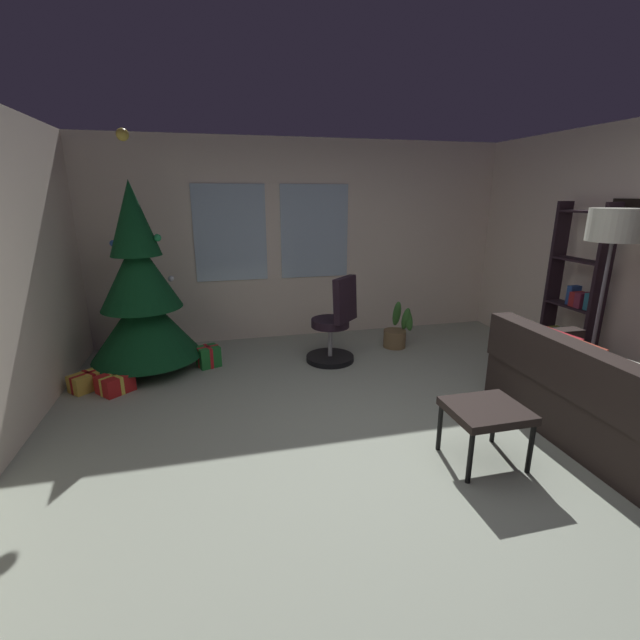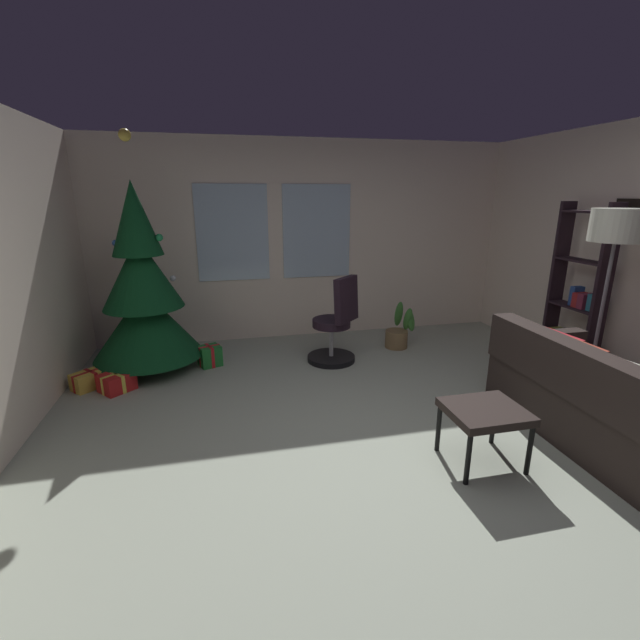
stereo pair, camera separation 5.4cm
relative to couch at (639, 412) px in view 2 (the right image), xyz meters
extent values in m
cube|color=#9FA896|center=(-1.93, 0.36, -0.34)|extent=(5.46, 5.93, 0.10)
cube|color=#F0DFC9|center=(-1.93, 3.37, 1.00)|extent=(5.46, 0.10, 2.58)
cube|color=silver|center=(-2.89, 3.31, 1.13)|extent=(0.90, 0.03, 1.20)
cube|color=silver|center=(-1.79, 3.31, 1.13)|extent=(0.90, 0.03, 1.20)
cube|color=black|center=(0.79, 1.08, 1.40)|extent=(0.02, 0.40, 0.32)
cube|color=#2B221F|center=(-0.14, 0.11, -0.08)|extent=(0.96, 1.90, 0.43)
cube|color=#2B221F|center=(-0.53, 0.12, 0.34)|extent=(0.23, 1.89, 0.39)
cube|color=#2B221F|center=(-0.13, 0.99, 0.24)|extent=(0.94, 0.15, 0.20)
cube|color=#AC1B25|center=(-0.40, 0.47, 0.31)|extent=(0.17, 0.41, 0.40)
cube|color=beige|center=(-0.42, -0.26, 0.31)|extent=(0.21, 0.42, 0.41)
cube|color=#A03926|center=(-0.41, 0.22, 0.31)|extent=(0.18, 0.41, 0.41)
cube|color=#2B221F|center=(-1.29, 0.07, 0.12)|extent=(0.53, 0.47, 0.06)
cylinder|color=black|center=(-1.52, -0.13, -0.10)|extent=(0.04, 0.04, 0.38)
cylinder|color=black|center=(-1.05, -0.13, -0.10)|extent=(0.04, 0.04, 0.38)
cylinder|color=black|center=(-1.52, 0.28, -0.10)|extent=(0.04, 0.04, 0.38)
cylinder|color=black|center=(-1.05, 0.28, -0.10)|extent=(0.04, 0.04, 0.38)
cylinder|color=#4C331E|center=(-3.89, 2.48, -0.21)|extent=(0.12, 0.12, 0.16)
cone|color=#0D3E1E|center=(-3.89, 2.48, 0.25)|extent=(1.16, 1.16, 0.76)
cone|color=#0D3E1E|center=(-3.89, 2.48, 0.81)|extent=(0.84, 0.84, 0.76)
cone|color=#0D3E1E|center=(-3.89, 2.48, 1.37)|extent=(0.51, 0.51, 0.76)
sphere|color=red|center=(-4.01, 2.80, 0.72)|extent=(0.08, 0.08, 0.08)
sphere|color=gold|center=(-3.93, 2.73, 1.07)|extent=(0.07, 0.07, 0.07)
sphere|color=silver|center=(-3.59, 2.66, 0.70)|extent=(0.07, 0.07, 0.07)
sphere|color=blue|center=(-4.12, 2.57, 1.11)|extent=(0.07, 0.07, 0.07)
sphere|color=#1E8C4C|center=(-3.66, 2.43, 1.17)|extent=(0.08, 0.08, 0.08)
sphere|color=#F2D14C|center=(-3.89, 2.48, 2.16)|extent=(0.12, 0.12, 0.12)
cube|color=red|center=(-4.14, 1.97, -0.20)|extent=(0.39, 0.39, 0.18)
cube|color=#EAD84C|center=(-4.14, 1.97, -0.20)|extent=(0.20, 0.22, 0.19)
cube|color=#EAD84C|center=(-4.14, 1.97, -0.20)|extent=(0.25, 0.23, 0.19)
cube|color=#1E722D|center=(-3.24, 2.44, -0.17)|extent=(0.29, 0.28, 0.23)
cube|color=red|center=(-3.24, 2.44, -0.17)|extent=(0.11, 0.21, 0.24)
cube|color=red|center=(-3.24, 2.44, -0.17)|extent=(0.24, 0.12, 0.24)
cube|color=gold|center=(-4.41, 2.11, -0.20)|extent=(0.40, 0.39, 0.17)
cube|color=#B21919|center=(-4.41, 2.11, -0.20)|extent=(0.29, 0.28, 0.18)
cube|color=#B21919|center=(-4.41, 2.11, -0.20)|extent=(0.17, 0.17, 0.18)
cylinder|color=black|center=(-1.85, 2.27, -0.26)|extent=(0.56, 0.56, 0.06)
cylinder|color=#B2B2B7|center=(-1.85, 2.27, -0.03)|extent=(0.05, 0.05, 0.41)
cylinder|color=black|center=(-1.85, 2.27, 0.18)|extent=(0.44, 0.44, 0.09)
cube|color=black|center=(-1.72, 2.14, 0.48)|extent=(0.36, 0.35, 0.51)
cube|color=black|center=(0.58, 1.07, 0.62)|extent=(0.18, 0.04, 1.82)
cube|color=black|center=(0.58, 1.67, 0.62)|extent=(0.18, 0.04, 1.82)
cube|color=black|center=(0.58, 1.37, -0.04)|extent=(0.18, 0.56, 0.02)
cube|color=black|center=(0.58, 1.37, 0.45)|extent=(0.18, 0.56, 0.02)
cube|color=black|center=(0.58, 1.37, 0.94)|extent=(0.18, 0.56, 0.02)
cube|color=black|center=(0.58, 1.37, 1.43)|extent=(0.18, 0.56, 0.02)
cube|color=maroon|center=(0.60, 1.15, 0.08)|extent=(0.14, 0.04, 0.21)
cube|color=navy|center=(0.58, 1.20, 0.05)|extent=(0.17, 0.05, 0.15)
cube|color=beige|center=(0.59, 1.26, 0.08)|extent=(0.16, 0.04, 0.22)
cube|color=#3A6338|center=(0.58, 1.32, 0.06)|extent=(0.17, 0.08, 0.17)
cube|color=#782A63|center=(0.59, 1.39, 0.08)|extent=(0.16, 0.05, 0.21)
cube|color=#AC7A27|center=(0.59, 1.45, 0.06)|extent=(0.17, 0.05, 0.18)
cube|color=#46514E|center=(0.61, 1.52, 0.07)|extent=(0.13, 0.05, 0.19)
cube|color=olive|center=(0.59, 1.58, 0.07)|extent=(0.17, 0.06, 0.19)
cube|color=teal|center=(0.60, 1.16, 0.55)|extent=(0.13, 0.06, 0.17)
cube|color=maroon|center=(0.59, 1.24, 0.54)|extent=(0.16, 0.08, 0.16)
cube|color=maroon|center=(0.59, 1.32, 0.54)|extent=(0.16, 0.07, 0.15)
cube|color=#25468D|center=(0.61, 1.40, 0.56)|extent=(0.13, 0.07, 0.20)
cylinder|color=slate|center=(0.27, 0.74, -0.27)|extent=(0.28, 0.28, 0.03)
cylinder|color=slate|center=(0.27, 0.74, 0.47)|extent=(0.03, 0.03, 1.47)
cylinder|color=silver|center=(0.27, 0.74, 1.35)|extent=(0.43, 0.43, 0.28)
cylinder|color=olive|center=(-0.92, 2.54, -0.18)|extent=(0.28, 0.28, 0.22)
ellipsoid|color=#38752E|center=(-0.77, 2.49, 0.08)|extent=(0.16, 0.17, 0.31)
ellipsoid|color=#38752E|center=(-0.80, 2.50, 0.09)|extent=(0.14, 0.22, 0.34)
ellipsoid|color=#38752E|center=(-0.85, 2.68, 0.11)|extent=(0.14, 0.23, 0.38)
camera|label=1|loc=(-3.11, -2.35, 1.60)|focal=24.31mm
camera|label=2|loc=(-3.05, -2.36, 1.60)|focal=24.31mm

